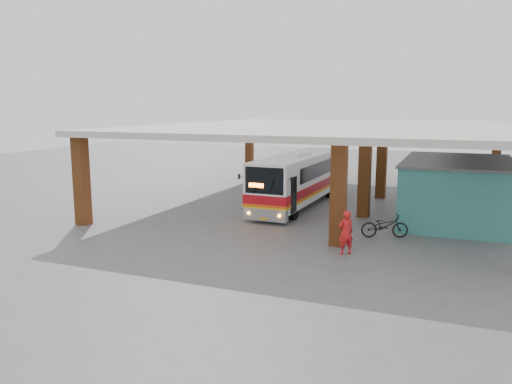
{
  "coord_description": "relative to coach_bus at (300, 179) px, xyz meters",
  "views": [
    {
      "loc": [
        7.52,
        -23.07,
        5.76
      ],
      "look_at": [
        -1.92,
        0.0,
        1.48
      ],
      "focal_mm": 35.0,
      "sensor_mm": 36.0,
      "label": 1
    }
  ],
  "objects": [
    {
      "name": "pedestrian",
      "position": [
        4.66,
        -8.82,
        -0.71
      ],
      "size": [
        0.76,
        0.73,
        1.76
      ],
      "primitive_type": "imported",
      "rotation": [
        0.0,
        0.0,
        3.82
      ],
      "color": "red",
      "rests_on": "ground"
    },
    {
      "name": "coach_bus",
      "position": [
        0.0,
        0.0,
        0.0
      ],
      "size": [
        2.56,
        11.05,
        3.2
      ],
      "rotation": [
        0.0,
        0.0,
        -0.02
      ],
      "color": "white",
      "rests_on": "ground"
    },
    {
      "name": "motorcycle",
      "position": [
        5.71,
        -5.64,
        -1.05
      ],
      "size": [
        2.19,
        1.37,
        1.09
      ],
      "primitive_type": "imported",
      "rotation": [
        0.0,
        0.0,
        1.91
      ],
      "color": "black",
      "rests_on": "ground"
    },
    {
      "name": "ground",
      "position": [
        1.06,
        -4.68,
        -1.59
      ],
      "size": [
        90.0,
        90.0,
        0.0
      ],
      "primitive_type": "plane",
      "color": "#515154",
      "rests_on": "ground"
    },
    {
      "name": "brick_columns",
      "position": [
        2.49,
        0.32,
        0.58
      ],
      "size": [
        20.1,
        21.6,
        4.35
      ],
      "color": "#944E20",
      "rests_on": "ground"
    },
    {
      "name": "shop_building",
      "position": [
        8.56,
        -0.68,
        -0.03
      ],
      "size": [
        5.2,
        8.2,
        3.11
      ],
      "color": "#2C6A6E",
      "rests_on": "ground"
    },
    {
      "name": "canopy_roof",
      "position": [
        1.56,
        1.82,
        2.91
      ],
      "size": [
        21.0,
        23.0,
        0.3
      ],
      "primitive_type": "cube",
      "color": "#BDB7AA",
      "rests_on": "brick_columns"
    },
    {
      "name": "red_chair",
      "position": [
        5.78,
        3.25,
        -1.25
      ],
      "size": [
        0.4,
        0.4,
        0.74
      ],
      "rotation": [
        0.0,
        0.0,
        -0.04
      ],
      "color": "red",
      "rests_on": "ground"
    }
  ]
}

